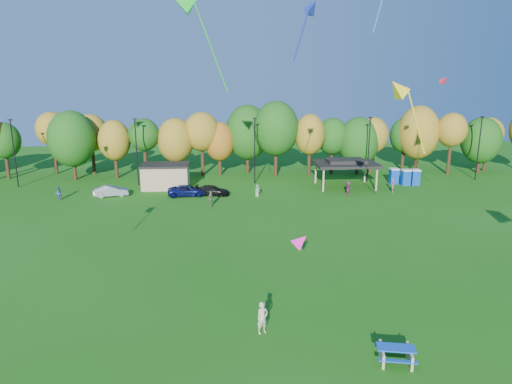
{
  "coord_description": "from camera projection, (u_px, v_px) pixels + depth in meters",
  "views": [
    {
      "loc": [
        -2.27,
        -22.05,
        14.06
      ],
      "look_at": [
        -0.26,
        6.0,
        7.13
      ],
      "focal_mm": 32.0,
      "sensor_mm": 36.0,
      "label": 1
    }
  ],
  "objects": [
    {
      "name": "tree_line",
      "position": [
        232.0,
        136.0,
        67.47
      ],
      "size": [
        93.57,
        10.55,
        11.15
      ],
      "color": "black",
      "rests_on": "ground"
    },
    {
      "name": "kite_14",
      "position": [
        301.0,
        241.0,
        26.21
      ],
      "size": [
        1.3,
        1.01,
        1.24
      ],
      "color": "#FF0EA4"
    },
    {
      "name": "kite_11",
      "position": [
        444.0,
        80.0,
        49.12
      ],
      "size": [
        1.39,
        1.52,
        1.24
      ],
      "color": "#F21C3B"
    },
    {
      "name": "kite_5",
      "position": [
        311.0,
        8.0,
        31.62
      ],
      "size": [
        2.26,
        2.4,
        4.45
      ],
      "color": "navy"
    },
    {
      "name": "pavilion",
      "position": [
        346.0,
        163.0,
        60.91
      ],
      "size": [
        8.2,
        6.2,
        3.77
      ],
      "color": "tan",
      "rests_on": "ground"
    },
    {
      "name": "utility_building",
      "position": [
        166.0,
        176.0,
        60.59
      ],
      "size": [
        6.3,
        4.3,
        3.25
      ],
      "color": "tan",
      "rests_on": "ground"
    },
    {
      "name": "far_person_2",
      "position": [
        348.0,
        188.0,
        56.91
      ],
      "size": [
        0.63,
        1.72,
        1.83
      ],
      "primitive_type": "imported",
      "rotation": [
        0.0,
        0.0,
        1.62
      ],
      "color": "#88385F",
      "rests_on": "ground"
    },
    {
      "name": "far_person_3",
      "position": [
        58.0,
        193.0,
        54.77
      ],
      "size": [
        1.03,
        1.04,
        1.69
      ],
      "primitive_type": "imported",
      "rotation": [
        0.0,
        0.0,
        3.96
      ],
      "color": "#424B91",
      "rests_on": "ground"
    },
    {
      "name": "far_person_0",
      "position": [
        393.0,
        185.0,
        58.6
      ],
      "size": [
        0.56,
        0.72,
        1.77
      ],
      "primitive_type": "imported",
      "rotation": [
        0.0,
        0.0,
        1.35
      ],
      "color": "#A94F72",
      "rests_on": "ground"
    },
    {
      "name": "far_person_4",
      "position": [
        257.0,
        191.0,
        56.15
      ],
      "size": [
        0.9,
        0.83,
        1.55
      ],
      "primitive_type": "imported",
      "rotation": [
        0.0,
        0.0,
        0.58
      ],
      "color": "#729C6A",
      "rests_on": "ground"
    },
    {
      "name": "kite_flyer",
      "position": [
        262.0,
        318.0,
        25.82
      ],
      "size": [
        0.82,
        0.72,
        1.9
      ],
      "primitive_type": "imported",
      "rotation": [
        0.0,
        0.0,
        0.47
      ],
      "color": "#C3BB92",
      "rests_on": "ground"
    },
    {
      "name": "car_d",
      "position": [
        212.0,
        191.0,
        56.92
      ],
      "size": [
        4.51,
        2.39,
        1.24
      ],
      "primitive_type": "imported",
      "rotation": [
        0.0,
        0.0,
        1.41
      ],
      "color": "black",
      "rests_on": "ground"
    },
    {
      "name": "car_c",
      "position": [
        187.0,
        191.0,
        56.65
      ],
      "size": [
        5.03,
        2.69,
        1.34
      ],
      "primitive_type": "imported",
      "rotation": [
        0.0,
        0.0,
        1.67
      ],
      "color": "#0E1455",
      "rests_on": "ground"
    },
    {
      "name": "porta_potties",
      "position": [
        405.0,
        177.0,
        62.67
      ],
      "size": [
        3.75,
        2.16,
        2.18
      ],
      "color": "#0C40A5",
      "rests_on": "ground"
    },
    {
      "name": "kite_7",
      "position": [
        398.0,
        89.0,
        31.77
      ],
      "size": [
        3.42,
        1.58,
        5.58
      ],
      "color": "yellow"
    },
    {
      "name": "car_b",
      "position": [
        111.0,
        191.0,
        56.4
      ],
      "size": [
        4.3,
        2.37,
        1.34
      ],
      "primitive_type": "imported",
      "rotation": [
        0.0,
        0.0,
        1.82
      ],
      "color": "#98989D",
      "rests_on": "ground"
    },
    {
      "name": "car_a",
      "position": [
        108.0,
        191.0,
        56.65
      ],
      "size": [
        3.93,
        2.25,
        1.26
      ],
      "primitive_type": "imported",
      "rotation": [
        0.0,
        0.0,
        1.79
      ],
      "color": "silver",
      "rests_on": "ground"
    },
    {
      "name": "kite_8",
      "position": [
        182.0,
        4.0,
        33.67
      ],
      "size": [
        4.5,
        1.81,
        7.61
      ],
      "color": "green"
    },
    {
      "name": "lamp_posts",
      "position": [
        255.0,
        148.0,
        62.58
      ],
      "size": [
        64.5,
        0.25,
        9.09
      ],
      "color": "black",
      "rests_on": "ground"
    },
    {
      "name": "ground",
      "position": [
        269.0,
        345.0,
        24.88
      ],
      "size": [
        160.0,
        160.0,
        0.0
      ],
      "primitive_type": "plane",
      "color": "#19600F",
      "rests_on": "ground"
    },
    {
      "name": "picnic_table",
      "position": [
        395.0,
        353.0,
        23.28
      ],
      "size": [
        2.19,
        1.93,
        0.83
      ],
      "rotation": [
        0.0,
        0.0,
        -0.2
      ],
      "color": "tan",
      "rests_on": "ground"
    },
    {
      "name": "far_person_1",
      "position": [
        211.0,
        199.0,
        51.6
      ],
      "size": [
        0.97,
        1.14,
        1.83
      ],
      "primitive_type": "imported",
      "rotation": [
        0.0,
        0.0,
        0.97
      ],
      "color": "olive",
      "rests_on": "ground"
    }
  ]
}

